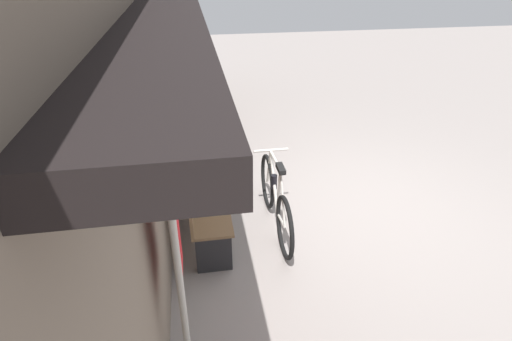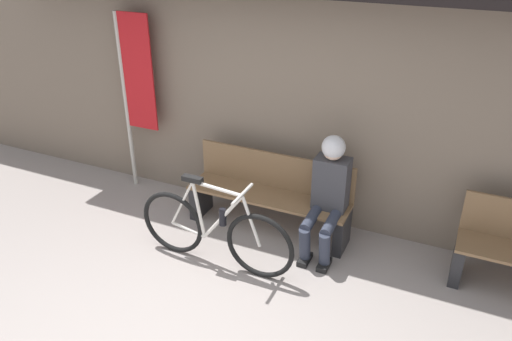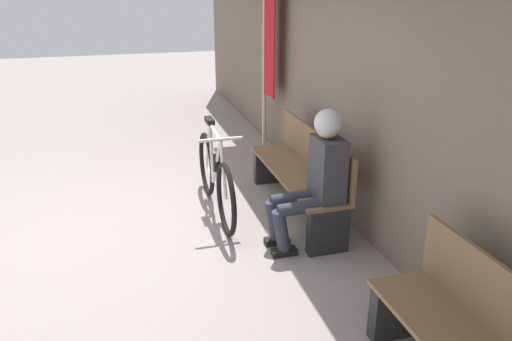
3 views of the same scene
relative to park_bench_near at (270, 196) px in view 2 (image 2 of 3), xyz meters
name	(u,v)px [view 2 (image 2 of 3)]	position (x,y,z in m)	size (l,w,h in m)	color
storefront_wall	(285,69)	(-0.03, 0.42, 1.27)	(12.00, 0.56, 3.20)	#756656
park_bench_near	(270,196)	(0.00, 0.00, 0.00)	(1.75, 0.42, 0.84)	brown
bicycle	(214,231)	(-0.23, -0.81, -0.02)	(1.63, 0.40, 0.92)	black
person_seated	(328,189)	(0.67, -0.11, 0.30)	(0.34, 0.63, 1.22)	#2D3342
banner_pole	(134,84)	(-1.81, 0.21, 0.94)	(0.45, 0.05, 2.14)	#B7B2A8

